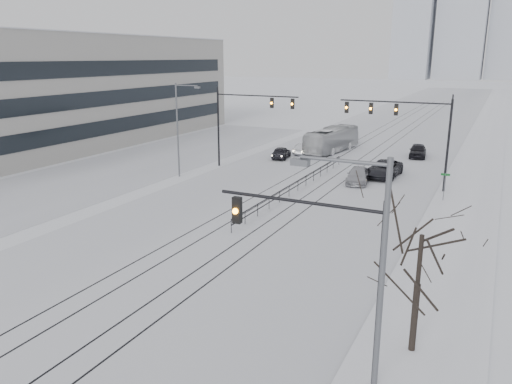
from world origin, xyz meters
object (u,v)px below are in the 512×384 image
(traffic_mast_near, at_px, (335,263))
(sedan_nb_right, at_px, (358,176))
(sedan_sb_outer, at_px, (305,149))
(sedan_nb_front, at_px, (384,169))
(sedan_sb_inner, at_px, (281,153))
(sedan_nb_far, at_px, (418,151))
(box_truck, at_px, (332,140))
(bare_tree, at_px, (421,248))

(traffic_mast_near, bearing_deg, sedan_nb_right, 103.25)
(sedan_sb_outer, distance_m, sedan_nb_right, 14.37)
(traffic_mast_near, relative_size, sedan_nb_front, 1.23)
(sedan_sb_inner, relative_size, sedan_nb_front, 0.71)
(sedan_nb_right, height_order, sedan_nb_far, sedan_nb_far)
(box_truck, bearing_deg, sedan_nb_far, -165.55)
(sedan_sb_inner, bearing_deg, sedan_nb_right, 136.87)
(sedan_sb_inner, height_order, sedan_nb_right, sedan_sb_inner)
(sedan_sb_outer, height_order, box_truck, box_truck)
(traffic_mast_near, height_order, sedan_nb_front, traffic_mast_near)
(sedan_nb_front, distance_m, box_truck, 13.62)
(traffic_mast_near, bearing_deg, sedan_nb_far, 94.99)
(bare_tree, height_order, box_truck, bare_tree)
(traffic_mast_near, distance_m, sedan_nb_far, 44.62)
(sedan_nb_right, distance_m, sedan_nb_far, 15.28)
(sedan_nb_front, distance_m, sedan_nb_far, 11.67)
(sedan_nb_front, xyz_separation_m, box_truck, (-8.71, 10.44, 0.69))
(sedan_sb_outer, xyz_separation_m, box_truck, (2.39, 2.98, 0.82))
(sedan_sb_outer, xyz_separation_m, sedan_nb_right, (9.42, -10.85, 0.02))
(sedan_nb_front, bearing_deg, sedan_nb_far, 85.82)
(sedan_nb_far, bearing_deg, bare_tree, -87.88)
(sedan_sb_inner, relative_size, sedan_nb_right, 0.86)
(sedan_nb_front, height_order, sedan_nb_right, sedan_nb_front)
(bare_tree, distance_m, sedan_sb_inner, 39.43)
(bare_tree, distance_m, sedan_sb_outer, 41.79)
(sedan_sb_outer, bearing_deg, traffic_mast_near, 115.16)
(sedan_nb_front, bearing_deg, bare_tree, -73.06)
(bare_tree, bearing_deg, sedan_nb_far, 98.65)
(sedan_sb_outer, height_order, sedan_nb_right, sedan_nb_right)
(bare_tree, relative_size, sedan_nb_right, 1.30)
(sedan_nb_right, bearing_deg, box_truck, 107.67)
(traffic_mast_near, distance_m, bare_tree, 3.85)
(traffic_mast_near, height_order, sedan_nb_right, traffic_mast_near)
(bare_tree, bearing_deg, sedan_nb_front, 104.43)
(traffic_mast_near, bearing_deg, bare_tree, 51.24)
(bare_tree, distance_m, sedan_nb_far, 41.93)
(sedan_nb_far, bearing_deg, traffic_mast_near, -91.54)
(bare_tree, relative_size, sedan_sb_outer, 1.52)
(sedan_sb_inner, distance_m, sedan_nb_right, 13.16)
(sedan_nb_front, relative_size, sedan_nb_far, 1.26)
(sedan_sb_inner, bearing_deg, sedan_sb_outer, -122.74)
(traffic_mast_near, relative_size, box_truck, 0.66)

